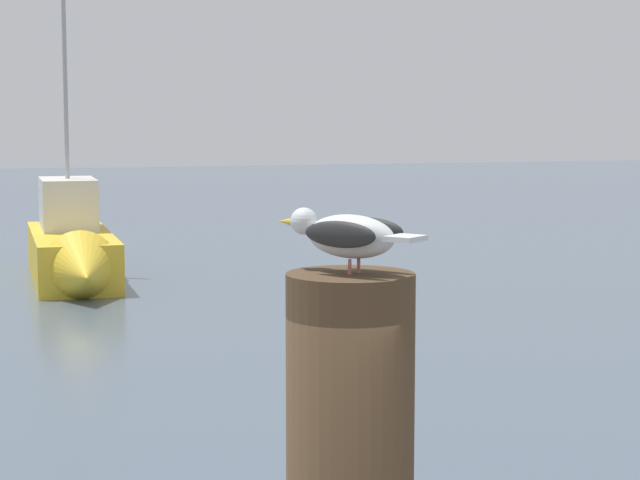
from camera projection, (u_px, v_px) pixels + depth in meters
mooring_post at (350, 466)px, 2.67m from camera, size 0.30×0.30×0.91m
seagull at (348, 234)px, 2.62m from camera, size 0.28×0.34×0.14m
boat_yellow at (73, 249)px, 19.97m from camera, size 1.37×5.42×5.13m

